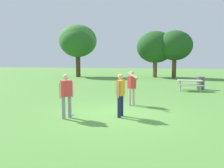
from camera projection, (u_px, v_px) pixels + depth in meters
name	position (u px, v px, depth m)	size (l,w,h in m)	color
ground_plane	(118.00, 115.00, 8.67)	(120.00, 120.00, 0.00)	#568E3D
person_thrower	(66.00, 93.00, 8.01)	(0.39, 0.53, 1.64)	gray
person_catcher	(132.00, 85.00, 10.43)	(0.55, 0.82, 1.64)	#B7AD93
person_bystander	(120.00, 92.00, 8.22)	(0.29, 0.60, 1.64)	#1E234C
frisbee	(71.00, 115.00, 8.62)	(0.27, 0.27, 0.03)	#2D9EDB
picnic_table_near	(190.00, 83.00, 15.70)	(1.72, 1.45, 0.77)	beige
trash_can_beside_table	(201.00, 83.00, 16.41)	(0.59, 0.59, 0.96)	#515156
tree_tall_left	(78.00, 41.00, 29.97)	(5.13, 5.13, 7.10)	#4C3823
tree_broad_center	(77.00, 43.00, 29.27)	(4.48, 4.48, 6.47)	#4C3823
tree_far_right	(155.00, 47.00, 28.83)	(4.86, 4.86, 6.05)	brown
tree_slender_mid	(175.00, 46.00, 27.71)	(4.41, 4.41, 5.98)	brown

